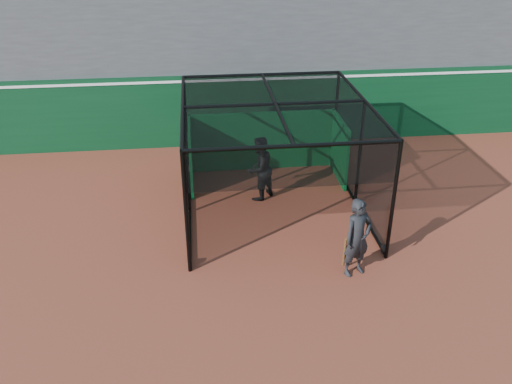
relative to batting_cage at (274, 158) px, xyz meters
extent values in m
plane|color=brown|center=(-0.73, -3.64, -1.52)|extent=(120.00, 120.00, 0.00)
cube|color=#09361A|center=(-0.73, 4.86, -0.27)|extent=(50.00, 0.45, 2.50)
cube|color=white|center=(-0.73, 4.86, 0.83)|extent=(50.00, 0.50, 0.08)
cube|color=#4C4C4F|center=(-0.73, 8.73, 2.36)|extent=(50.00, 7.85, 7.75)
cube|color=#085222|center=(0.00, 2.59, -0.57)|extent=(4.60, 0.10, 1.90)
cylinder|color=black|center=(-2.36, -2.54, -1.41)|extent=(0.08, 0.22, 0.22)
cylinder|color=black|center=(2.36, -2.54, -1.41)|extent=(0.08, 0.22, 0.22)
cylinder|color=black|center=(-2.36, 2.51, -1.41)|extent=(0.08, 0.22, 0.22)
cylinder|color=black|center=(2.36, 2.51, -1.41)|extent=(0.08, 0.22, 0.22)
imported|color=black|center=(-0.33, 0.61, -0.58)|extent=(1.15, 1.14, 1.88)
imported|color=black|center=(1.43, -3.24, -0.57)|extent=(0.82, 0.68, 1.91)
cylinder|color=#593819|center=(1.18, -3.19, -0.97)|extent=(0.15, 0.36, 0.93)
camera|label=1|loc=(-2.00, -13.14, 6.05)|focal=38.00mm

